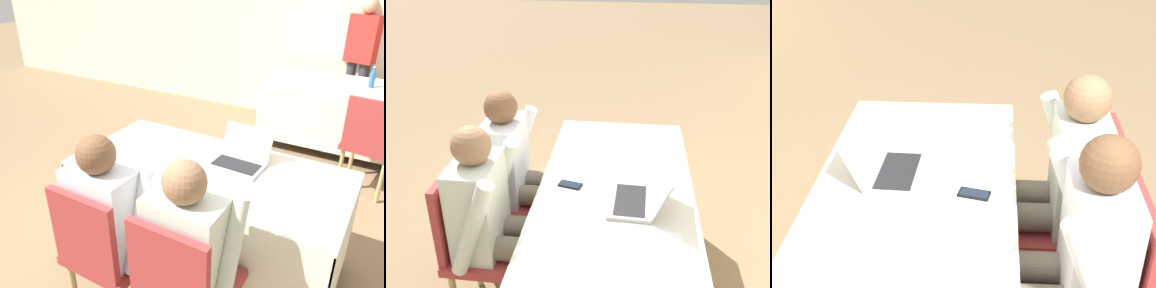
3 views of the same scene
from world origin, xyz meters
TOP-DOWN VIEW (x-y plane):
  - ground_plane at (0.00, 0.00)m, footprint 24.00×24.00m
  - wall_back at (0.00, 3.10)m, footprint 12.00×0.06m
  - conference_table_near at (0.00, 0.00)m, footprint 1.74×0.84m
  - conference_table_far at (0.46, 2.35)m, footprint 1.74×0.84m
  - laptop at (0.15, 0.13)m, footprint 0.34×0.32m
  - cell_phone at (0.02, -0.25)m, footprint 0.09×0.14m
  - paper_beside_laptop at (0.45, 0.16)m, footprint 0.27×0.34m
  - paper_centre_table at (0.66, -0.13)m, footprint 0.22×0.30m
  - water_bottle at (0.66, 2.37)m, footprint 0.06×0.06m
  - chair_near_left at (-0.25, -0.73)m, footprint 0.44×0.44m
  - chair_near_right at (0.25, -0.73)m, footprint 0.44×0.44m
  - chair_far_spare at (0.81, 1.50)m, footprint 0.50×0.50m
  - person_checkered_shirt at (-0.25, -0.62)m, footprint 0.50×0.52m
  - person_white_shirt at (0.25, -0.62)m, footprint 0.50×0.52m
  - person_red_shirt at (0.43, 3.07)m, footprint 0.39×0.30m

SIDE VIEW (x-z plane):
  - ground_plane at x=0.00m, z-range 0.00..0.00m
  - chair_near_left at x=-0.25m, z-range 0.06..0.98m
  - chair_near_right at x=0.25m, z-range 0.06..0.98m
  - chair_far_spare at x=0.81m, z-range 0.06..0.98m
  - conference_table_near at x=0.00m, z-range 0.20..0.95m
  - conference_table_far at x=0.46m, z-range 0.20..0.95m
  - person_checkered_shirt at x=-0.25m, z-range 0.09..1.27m
  - person_white_shirt at x=0.25m, z-range 0.09..1.27m
  - paper_beside_laptop at x=0.45m, z-range 0.75..0.75m
  - paper_centre_table at x=0.66m, z-range 0.75..0.75m
  - cell_phone at x=0.02m, z-range 0.75..0.76m
  - laptop at x=0.15m, z-range 0.68..0.90m
  - water_bottle at x=0.66m, z-range 0.74..0.96m
  - person_red_shirt at x=0.43m, z-range 0.12..1.71m
  - wall_back at x=0.00m, z-range 0.00..2.70m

